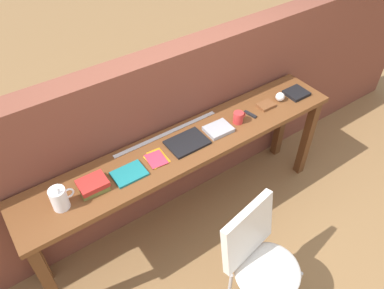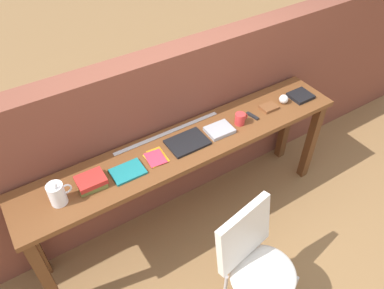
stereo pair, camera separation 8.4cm
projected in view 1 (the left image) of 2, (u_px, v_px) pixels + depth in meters
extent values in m
plane|color=olive|center=(209.00, 241.00, 3.07)|extent=(40.00, 40.00, 0.00)
cube|color=brown|center=(164.00, 134.00, 2.97)|extent=(6.00, 0.20, 1.43)
cube|color=brown|center=(188.00, 145.00, 2.67)|extent=(2.50, 0.44, 0.04)
cube|color=#5B341A|center=(49.00, 283.00, 2.37)|extent=(0.07, 0.07, 0.84)
cube|color=#5B341A|center=(307.00, 138.00, 3.37)|extent=(0.07, 0.07, 0.84)
cube|color=#5B341A|center=(33.00, 247.00, 2.56)|extent=(0.07, 0.07, 0.84)
cube|color=#5B341A|center=(281.00, 120.00, 3.56)|extent=(0.07, 0.07, 0.84)
ellipsoid|color=silver|center=(267.00, 271.00, 2.40)|extent=(0.51, 0.49, 0.08)
cube|color=silver|center=(248.00, 232.00, 2.33)|extent=(0.45, 0.18, 0.40)
cylinder|color=#B2B2B7|center=(295.00, 288.00, 2.57)|extent=(0.02, 0.02, 0.41)
cylinder|color=#B2B2B7|center=(259.00, 259.00, 2.73)|extent=(0.02, 0.02, 0.41)
cylinder|color=white|center=(59.00, 199.00, 2.19)|extent=(0.10, 0.10, 0.15)
cone|color=white|center=(57.00, 192.00, 2.11)|extent=(0.04, 0.03, 0.04)
torus|color=white|center=(68.00, 193.00, 2.21)|extent=(0.07, 0.01, 0.07)
cube|color=olive|center=(93.00, 186.00, 2.34)|extent=(0.19, 0.18, 0.03)
cube|color=red|center=(93.00, 183.00, 2.31)|extent=(0.18, 0.14, 0.04)
cube|color=#19757A|center=(129.00, 174.00, 2.42)|extent=(0.21, 0.16, 0.02)
cube|color=orange|center=(158.00, 157.00, 2.54)|extent=(0.11, 0.17, 0.00)
cube|color=yellow|center=(155.00, 160.00, 2.52)|extent=(0.11, 0.15, 0.00)
cube|color=#E5334C|center=(156.00, 159.00, 2.52)|extent=(0.13, 0.16, 0.00)
cube|color=black|center=(187.00, 142.00, 2.64)|extent=(0.28, 0.21, 0.02)
cube|color=#9E9EA3|center=(218.00, 129.00, 2.74)|extent=(0.20, 0.16, 0.03)
cylinder|color=red|center=(238.00, 118.00, 2.79)|extent=(0.08, 0.08, 0.09)
torus|color=red|center=(243.00, 115.00, 2.81)|extent=(0.06, 0.01, 0.06)
cube|color=black|center=(250.00, 114.00, 2.88)|extent=(0.04, 0.11, 0.02)
cube|color=brown|center=(266.00, 105.00, 2.95)|extent=(0.13, 0.10, 0.02)
sphere|color=silver|center=(280.00, 97.00, 3.00)|extent=(0.07, 0.07, 0.07)
cube|color=black|center=(296.00, 93.00, 3.07)|extent=(0.18, 0.16, 0.03)
cube|color=silver|center=(167.00, 133.00, 2.72)|extent=(0.86, 0.03, 0.00)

